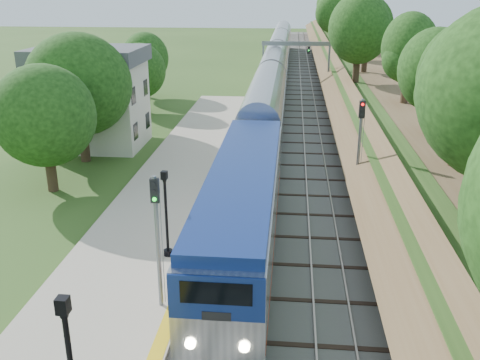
# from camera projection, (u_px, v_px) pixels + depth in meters

# --- Properties ---
(trackbed) EXTENTS (9.50, 170.00, 0.28)m
(trackbed) POSITION_uv_depth(u_px,v_px,m) (291.00, 85.00, 71.15)
(trackbed) COLOR #4C4944
(trackbed) RESTS_ON ground
(platform) EXTENTS (6.40, 68.00, 0.38)m
(platform) POSITION_uv_depth(u_px,v_px,m) (160.00, 215.00, 30.63)
(platform) COLOR #ADA08B
(platform) RESTS_ON ground
(yellow_stripe) EXTENTS (0.55, 68.00, 0.01)m
(yellow_stripe) POSITION_uv_depth(u_px,v_px,m) (209.00, 214.00, 30.31)
(yellow_stripe) COLOR gold
(yellow_stripe) RESTS_ON platform
(embankment) EXTENTS (10.64, 170.00, 11.70)m
(embankment) POSITION_uv_depth(u_px,v_px,m) (356.00, 72.00, 69.75)
(embankment) COLOR brown
(embankment) RESTS_ON ground
(station_building) EXTENTS (8.60, 6.60, 8.00)m
(station_building) POSITION_uv_depth(u_px,v_px,m) (92.00, 97.00, 43.17)
(station_building) COLOR beige
(station_building) RESTS_ON ground
(signal_gantry) EXTENTS (8.40, 0.38, 6.20)m
(signal_gantry) POSITION_uv_depth(u_px,v_px,m) (296.00, 53.00, 64.80)
(signal_gantry) COLOR slate
(signal_gantry) RESTS_ON ground
(trees_behind_platform) EXTENTS (7.82, 53.32, 7.21)m
(trees_behind_platform) POSITION_uv_depth(u_px,v_px,m) (82.00, 120.00, 34.04)
(trees_behind_platform) COLOR #332316
(trees_behind_platform) RESTS_ON ground
(train) EXTENTS (3.07, 102.17, 4.52)m
(train) POSITION_uv_depth(u_px,v_px,m) (274.00, 77.00, 63.54)
(train) COLOR black
(train) RESTS_ON trackbed
(lamppost_far) EXTENTS (0.42, 0.42, 4.28)m
(lamppost_far) POSITION_uv_depth(u_px,v_px,m) (166.00, 219.00, 25.02)
(lamppost_far) COLOR black
(lamppost_far) RESTS_ON platform
(signal_platform) EXTENTS (0.33, 0.26, 5.55)m
(signal_platform) POSITION_uv_depth(u_px,v_px,m) (157.00, 228.00, 20.55)
(signal_platform) COLOR slate
(signal_platform) RESTS_ON platform
(signal_farside) EXTENTS (0.34, 0.27, 6.29)m
(signal_farside) POSITION_uv_depth(u_px,v_px,m) (360.00, 140.00, 31.62)
(signal_farside) COLOR slate
(signal_farside) RESTS_ON ground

